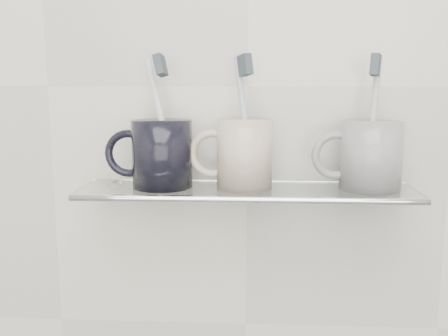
# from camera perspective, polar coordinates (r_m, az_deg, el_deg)

# --- Properties ---
(wall_back) EXTENTS (2.50, 0.00, 2.50)m
(wall_back) POSITION_cam_1_polar(r_m,az_deg,el_deg) (0.79, 2.72, 9.30)
(wall_back) COLOR beige
(wall_back) RESTS_ON ground
(shelf_glass) EXTENTS (0.50, 0.12, 0.01)m
(shelf_glass) POSITION_cam_1_polar(r_m,az_deg,el_deg) (0.75, 2.60, -2.63)
(shelf_glass) COLOR silver
(shelf_glass) RESTS_ON wall_back
(shelf_rail) EXTENTS (0.50, 0.01, 0.01)m
(shelf_rail) POSITION_cam_1_polar(r_m,az_deg,el_deg) (0.69, 2.57, -3.64)
(shelf_rail) COLOR silver
(shelf_rail) RESTS_ON shelf_glass
(bracket_left) EXTENTS (0.02, 0.03, 0.02)m
(bracket_left) POSITION_cam_1_polar(r_m,az_deg,el_deg) (0.82, -12.15, -2.45)
(bracket_left) COLOR silver
(bracket_left) RESTS_ON wall_back
(bracket_right) EXTENTS (0.02, 0.03, 0.02)m
(bracket_right) POSITION_cam_1_polar(r_m,az_deg,el_deg) (0.82, 17.43, -2.71)
(bracket_right) COLOR silver
(bracket_right) RESTS_ON wall_back
(mug_left) EXTENTS (0.11, 0.11, 0.10)m
(mug_left) POSITION_cam_1_polar(r_m,az_deg,el_deg) (0.75, -7.07, 1.62)
(mug_left) COLOR black
(mug_left) RESTS_ON shelf_glass
(mug_left_handle) EXTENTS (0.07, 0.01, 0.07)m
(mug_left_handle) POSITION_cam_1_polar(r_m,az_deg,el_deg) (0.76, -10.85, 1.63)
(mug_left_handle) COLOR black
(mug_left_handle) RESTS_ON mug_left
(toothbrush_left) EXTENTS (0.06, 0.05, 0.18)m
(toothbrush_left) POSITION_cam_1_polar(r_m,az_deg,el_deg) (0.75, -7.16, 5.45)
(toothbrush_left) COLOR white
(toothbrush_left) RESTS_ON mug_left
(bristles_left) EXTENTS (0.02, 0.03, 0.04)m
(bristles_left) POSITION_cam_1_polar(r_m,az_deg,el_deg) (0.75, -7.29, 11.58)
(bristles_left) COLOR #333C43
(bristles_left) RESTS_ON toothbrush_left
(mug_center) EXTENTS (0.10, 0.10, 0.10)m
(mug_center) POSITION_cam_1_polar(r_m,az_deg,el_deg) (0.74, 2.36, 1.61)
(mug_center) COLOR beige
(mug_center) RESTS_ON shelf_glass
(mug_center_handle) EXTENTS (0.07, 0.01, 0.07)m
(mug_center_handle) POSITION_cam_1_polar(r_m,az_deg,el_deg) (0.74, -1.30, 1.64)
(mug_center_handle) COLOR beige
(mug_center_handle) RESTS_ON mug_center
(toothbrush_center) EXTENTS (0.04, 0.04, 0.19)m
(toothbrush_center) POSITION_cam_1_polar(r_m,az_deg,el_deg) (0.74, 2.38, 5.45)
(toothbrush_center) COLOR #95A8B7
(toothbrush_center) RESTS_ON mug_center
(bristles_center) EXTENTS (0.03, 0.03, 0.03)m
(bristles_center) POSITION_cam_1_polar(r_m,az_deg,el_deg) (0.74, 2.43, 11.67)
(bristles_center) COLOR #333C43
(bristles_center) RESTS_ON toothbrush_center
(mug_right) EXTENTS (0.11, 0.11, 0.10)m
(mug_right) POSITION_cam_1_polar(r_m,az_deg,el_deg) (0.76, 16.44, 1.38)
(mug_right) COLOR silver
(mug_right) RESTS_ON shelf_glass
(mug_right_handle) EXTENTS (0.07, 0.01, 0.07)m
(mug_right_handle) POSITION_cam_1_polar(r_m,az_deg,el_deg) (0.75, 12.68, 1.43)
(mug_right_handle) COLOR silver
(mug_right_handle) RESTS_ON mug_right
(toothbrush_right) EXTENTS (0.03, 0.04, 0.19)m
(toothbrush_right) POSITION_cam_1_polar(r_m,az_deg,el_deg) (0.76, 16.62, 5.17)
(toothbrush_right) COLOR #BBA99D
(toothbrush_right) RESTS_ON mug_right
(bristles_right) EXTENTS (0.02, 0.03, 0.03)m
(bristles_right) POSITION_cam_1_polar(r_m,az_deg,el_deg) (0.76, 16.93, 11.21)
(bristles_right) COLOR #333C43
(bristles_right) RESTS_ON toothbrush_right
(chrome_cap) EXTENTS (0.04, 0.04, 0.02)m
(chrome_cap) POSITION_cam_1_polar(r_m,az_deg,el_deg) (0.77, 17.27, -1.70)
(chrome_cap) COLOR silver
(chrome_cap) RESTS_ON shelf_glass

